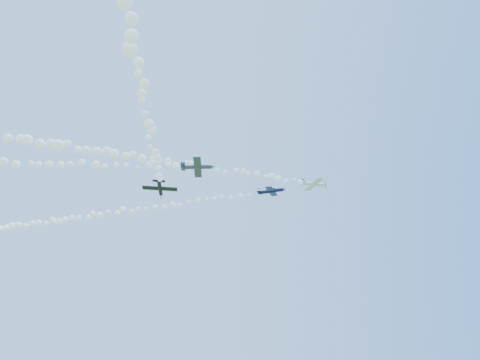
{
  "coord_description": "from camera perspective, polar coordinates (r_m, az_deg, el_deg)",
  "views": [
    {
      "loc": [
        -3.14,
        -84.75,
        2.72
      ],
      "look_at": [
        7.83,
        -5.63,
        46.58
      ],
      "focal_mm": 30.0,
      "sensor_mm": 36.0,
      "label": 1
    }
  ],
  "objects": [
    {
      "name": "smoke_trail_navy",
      "position": [
        120.02,
        -17.17,
        -4.43
      ],
      "size": [
        78.54,
        37.43,
        2.99
      ],
      "primitive_type": null,
      "color": "white"
    },
    {
      "name": "plane_white",
      "position": [
        99.47,
        10.42,
        -0.57
      ],
      "size": [
        7.02,
        7.45,
        1.88
      ],
      "rotation": [
        0.03,
        -0.08,
        0.18
      ],
      "color": "white"
    },
    {
      "name": "plane_black",
      "position": [
        79.27,
        -11.32,
        -1.12
      ],
      "size": [
        6.77,
        6.45,
        2.1
      ],
      "rotation": [
        0.02,
        0.02,
        1.52
      ],
      "color": "black"
    },
    {
      "name": "smoke_trail_grey",
      "position": [
        96.92,
        -27.88,
        1.99
      ],
      "size": [
        67.32,
        8.4,
        3.37
      ],
      "primitive_type": null,
      "color": "white"
    },
    {
      "name": "smoke_trail_black",
      "position": [
        51.9,
        -14.52,
        16.01
      ],
      "size": [
        5.21,
        63.19,
        2.68
      ],
      "primitive_type": null,
      "color": "white"
    },
    {
      "name": "smoke_trail_white",
      "position": [
        89.55,
        -10.13,
        2.57
      ],
      "size": [
        65.72,
        13.83,
        2.97
      ],
      "primitive_type": null,
      "color": "white"
    },
    {
      "name": "plane_grey",
      "position": [
        87.97,
        -6.07,
        1.86
      ],
      "size": [
        7.65,
        8.04,
        2.04
      ],
      "rotation": [
        -0.05,
        -0.05,
        -0.09
      ],
      "color": "#313648"
    },
    {
      "name": "plane_navy",
      "position": [
        103.39,
        4.49,
        -1.58
      ],
      "size": [
        7.49,
        7.85,
        2.3
      ],
      "rotation": [
        0.16,
        -0.0,
        -0.43
      ],
      "color": "#0D113A"
    }
  ]
}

